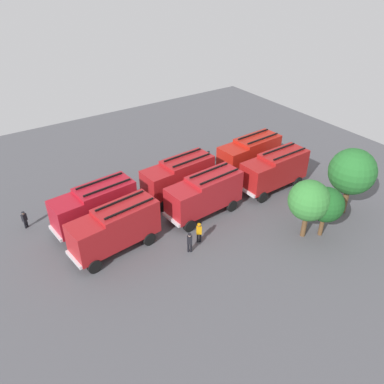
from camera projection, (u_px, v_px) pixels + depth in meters
The scene contains 18 objects.
ground_plane at pixel (192, 205), 36.21m from camera, with size 54.00×54.00×0.00m, color #4C4C51.
fire_truck_0 at pixel (250, 153), 40.55m from camera, with size 7.32×3.08×3.88m.
fire_truck_1 at pixel (179, 176), 36.42m from camera, with size 7.36×3.18×3.88m.
fire_truck_2 at pixel (95, 205), 32.30m from camera, with size 7.39×3.29×3.88m.
fire_truck_3 at pixel (275, 169), 37.56m from camera, with size 7.27×2.92×3.88m.
fire_truck_4 at pixel (205, 193), 33.84m from camera, with size 7.35×3.16×3.88m.
fire_truck_5 at pixel (115, 227), 29.72m from camera, with size 7.43×3.41×3.88m.
firefighter_0 at pixel (25, 219), 32.75m from camera, with size 0.48×0.43×1.61m.
firefighter_1 at pixel (199, 232), 31.02m from camera, with size 0.48×0.41×1.82m.
firefighter_2 at pixel (190, 242), 30.02m from camera, with size 0.48×0.43×1.77m.
firefighter_3 at pixel (112, 198), 35.54m from camera, with size 0.45×0.48×1.66m.
firefighter_4 at pixel (208, 158), 42.30m from camera, with size 0.38×0.48×1.74m.
tree_0 at pixel (352, 172), 32.97m from camera, with size 4.02×4.02×6.24m.
tree_1 at pixel (326, 205), 30.82m from camera, with size 2.88×2.88×4.46m.
tree_2 at pixel (309, 201), 30.45m from camera, with size 3.34×3.34×5.18m.
traffic_cone_0 at pixel (227, 160), 43.18m from camera, with size 0.51×0.51×0.72m, color #F2600C.
traffic_cone_1 at pixel (177, 182), 39.09m from camera, with size 0.46×0.46×0.66m, color #F2600C.
traffic_cone_2 at pixel (138, 207), 35.31m from camera, with size 0.49×0.49×0.70m, color #F2600C.
Camera 1 is at (16.83, 24.89, 20.26)m, focal length 36.02 mm.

